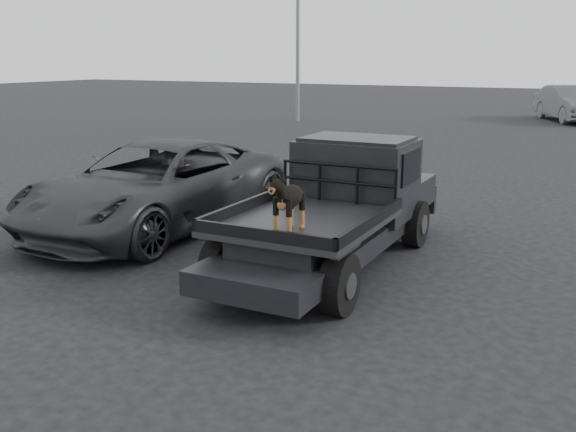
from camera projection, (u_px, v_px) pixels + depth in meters
The scene contains 7 objects.
ground at pixel (294, 298), 8.25m from camera, with size 120.00×120.00×0.00m, color black.
flatbed_ute at pixel (332, 235), 9.45m from camera, with size 2.00×5.40×0.92m, color black, non-canonical shape.
ute_cab at pixel (357, 165), 10.05m from camera, with size 1.72×1.30×0.88m, color black, non-canonical shape.
headache_rack at pixel (338, 184), 9.44m from camera, with size 1.80×0.08×0.55m, color black, non-canonical shape.
dog at pixel (289, 201), 7.85m from camera, with size 0.32×0.60×0.74m, color black, non-canonical shape.
parked_suv at pixel (156, 186), 11.42m from camera, with size 2.57×5.57×1.55m, color #2C2D31.
distant_car_a at pixel (570, 104), 30.39m from camera, with size 1.77×5.09×1.68m, color #525358.
Camera 1 is at (3.46, -6.93, 3.02)m, focal length 40.00 mm.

